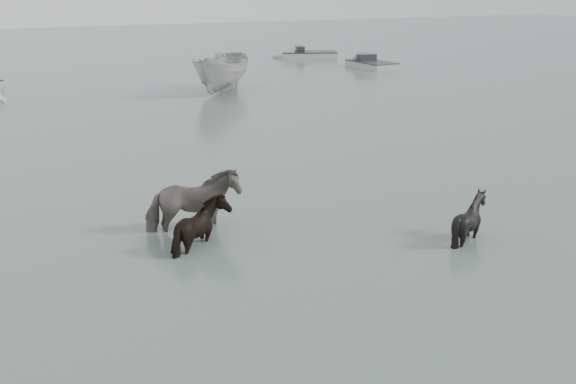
{
  "coord_description": "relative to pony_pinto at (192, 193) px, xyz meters",
  "views": [
    {
      "loc": [
        -5.72,
        -10.76,
        5.23
      ],
      "look_at": [
        0.08,
        2.04,
        1.0
      ],
      "focal_mm": 45.0,
      "sensor_mm": 36.0,
      "label": 1
    }
  ],
  "objects": [
    {
      "name": "ground",
      "position": [
        1.55,
        -3.34,
        -0.83
      ],
      "size": [
        140.0,
        140.0,
        0.0
      ],
      "primitive_type": "plane",
      "color": "#4C5B54",
      "rests_on": "ground"
    },
    {
      "name": "pony_pinto",
      "position": [
        0.0,
        0.0,
        0.0
      ],
      "size": [
        2.04,
        1.06,
        1.66
      ],
      "primitive_type": "imported",
      "rotation": [
        0.0,
        0.0,
        1.49
      ],
      "color": "black",
      "rests_on": "ground"
    },
    {
      "name": "pony_dark",
      "position": [
        -0.12,
        -1.04,
        -0.16
      ],
      "size": [
        1.57,
        1.67,
        1.34
      ],
      "primitive_type": "imported",
      "rotation": [
        0.0,
        0.0,
        1.17
      ],
      "color": "black",
      "rests_on": "ground"
    },
    {
      "name": "pony_black",
      "position": [
        5.02,
        -2.87,
        -0.19
      ],
      "size": [
        1.36,
        1.26,
        1.28
      ],
      "primitive_type": "imported",
      "rotation": [
        0.0,
        0.0,
        1.36
      ],
      "color": "black",
      "rests_on": "ground"
    },
    {
      "name": "boat_small",
      "position": [
        6.99,
        17.91,
        0.13
      ],
      "size": [
        4.59,
        5.02,
        1.92
      ],
      "primitive_type": "imported",
      "rotation": [
        0.0,
        0.0,
        -0.69
      ],
      "color": "#A4A4A0",
      "rests_on": "ground"
    },
    {
      "name": "skiff_port",
      "position": [
        17.99,
        22.81,
        -0.46
      ],
      "size": [
        1.9,
        4.71,
        0.75
      ],
      "primitive_type": null,
      "rotation": [
        0.0,
        0.0,
        1.64
      ],
      "color": "#A9ABA9",
      "rests_on": "ground"
    },
    {
      "name": "skiff_star",
      "position": [
        17.08,
        29.4,
        -0.46
      ],
      "size": [
        5.23,
        3.05,
        0.75
      ],
      "primitive_type": null,
      "rotation": [
        0.0,
        0.0,
        2.83
      ],
      "color": "#BABAB5",
      "rests_on": "ground"
    }
  ]
}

